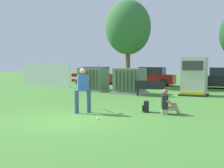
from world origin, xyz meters
TOP-DOWN VIEW (x-y plane):
  - ground_plane at (0.00, 0.00)m, footprint 96.00×96.00m
  - fence_panel at (-9.67, 10.50)m, footprint 4.80×0.12m
  - transformer_west at (-4.40, 9.21)m, footprint 2.10×1.70m
  - transformer_mid_west at (-1.54, 8.91)m, footprint 2.10×1.70m
  - generator_enclosure at (2.40, 9.49)m, footprint 1.60×1.40m
  - park_bench at (0.17, 7.92)m, footprint 1.84×0.69m
  - batter at (-0.40, 1.42)m, footprint 1.32×1.32m
  - sports_ball at (0.79, 0.52)m, footprint 0.09×0.09m
  - seated_spectator at (2.64, 2.61)m, footprint 0.79×0.66m
  - backpack at (1.77, 2.66)m, footprint 0.33×0.37m
  - tree_left at (-3.58, 13.41)m, footprint 3.68×3.68m
  - parked_car_leftmost at (-7.98, 15.73)m, footprint 4.27×2.06m
  - parked_car_left_of_center at (-2.41, 15.88)m, footprint 4.29×2.10m
  - parked_car_right_of_center at (3.49, 15.54)m, footprint 4.35×2.23m

SIDE VIEW (x-z plane):
  - ground_plane at x=0.00m, z-range 0.00..0.00m
  - sports_ball at x=0.79m, z-range 0.00..0.09m
  - backpack at x=1.77m, z-range -0.01..0.43m
  - seated_spectator at x=2.64m, z-range -0.11..0.86m
  - park_bench at x=0.17m, z-range 0.08..0.99m
  - parked_car_leftmost at x=-7.98m, z-range -0.06..1.56m
  - parked_car_left_of_center at x=-2.41m, z-range -0.06..1.56m
  - parked_car_right_of_center at x=3.49m, z-range -0.06..1.56m
  - transformer_west at x=-4.40m, z-range -0.02..1.60m
  - transformer_mid_west at x=-1.54m, z-range -0.02..1.60m
  - batter at x=-0.40m, z-range 0.11..1.85m
  - fence_panel at x=-9.67m, z-range 0.00..2.00m
  - generator_enclosure at x=2.40m, z-range -0.01..2.29m
  - tree_left at x=-3.58m, z-range 1.31..8.35m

